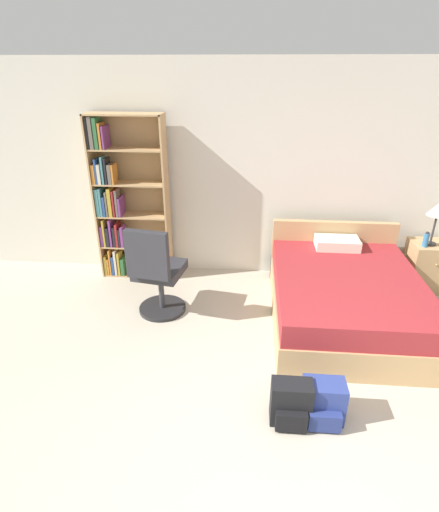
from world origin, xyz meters
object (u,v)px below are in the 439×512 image
at_px(backpack_blue, 323,403).
at_px(water_bottle, 426,240).
at_px(bed, 344,295).
at_px(table_lamp, 438,211).
at_px(backpack_black, 291,404).
at_px(nightstand, 427,266).
at_px(office_chair, 157,274).
at_px(bookshelf, 122,202).

bearing_deg(backpack_blue, water_bottle, 55.85).
relative_size(water_bottle, backpack_blue, 0.53).
height_order(bed, table_lamp, table_lamp).
bearing_deg(bed, backpack_blue, -106.29).
height_order(bed, backpack_black, bed).
bearing_deg(bed, nightstand, 34.17).
bearing_deg(nightstand, backpack_blue, -125.25).
bearing_deg(backpack_blue, backpack_black, -169.97).
distance_m(office_chair, backpack_black, 1.93).
xyz_separation_m(bed, table_lamp, (1.09, 0.74, 0.72)).
distance_m(nightstand, table_lamp, 0.71).
distance_m(nightstand, water_bottle, 0.42).
xyz_separation_m(bed, backpack_black, (-0.67, -1.47, -0.11)).
relative_size(bed, backpack_blue, 5.58).
xyz_separation_m(office_chair, nightstand, (3.13, 0.87, -0.21)).
relative_size(nightstand, backpack_blue, 1.72).
bearing_deg(water_bottle, bookshelf, 177.31).
height_order(nightstand, backpack_black, nightstand).
xyz_separation_m(office_chair, table_lamp, (3.09, 0.84, 0.50)).
xyz_separation_m(bookshelf, backpack_blue, (2.19, -2.26, -0.81)).
xyz_separation_m(office_chair, backpack_black, (1.33, -1.37, -0.33)).
xyz_separation_m(bookshelf, table_lamp, (3.70, -0.10, 0.03)).
bearing_deg(bookshelf, table_lamp, -1.51).
bearing_deg(water_bottle, office_chair, -165.60).
bearing_deg(office_chair, backpack_black, -45.85).
xyz_separation_m(nightstand, table_lamp, (-0.04, -0.03, 0.71)).
distance_m(table_lamp, backpack_blue, 2.77).
height_order(office_chair, backpack_black, office_chair).
bearing_deg(office_chair, backpack_blue, -40.03).
bearing_deg(nightstand, table_lamp, -143.92).
xyz_separation_m(bookshelf, nightstand, (3.74, -0.07, -0.68)).
xyz_separation_m(bookshelf, office_chair, (0.61, -0.94, -0.48)).
bearing_deg(table_lamp, bed, -145.90).
bearing_deg(bed, office_chair, -177.09).
relative_size(bed, nightstand, 3.24).
xyz_separation_m(bed, backpack_blue, (-0.42, -1.43, -0.12)).
bearing_deg(office_chair, bed, 2.91).
distance_m(bed, office_chair, 2.01).
distance_m(bookshelf, water_bottle, 3.62).
distance_m(bookshelf, backpack_blue, 3.25).
xyz_separation_m(water_bottle, backpack_blue, (-1.42, -2.09, -0.51)).
height_order(bed, backpack_blue, bed).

